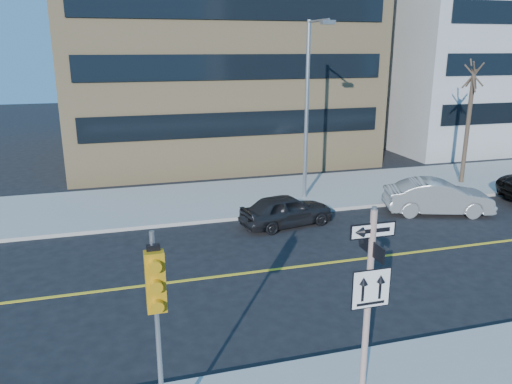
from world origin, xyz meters
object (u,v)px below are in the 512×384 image
object	(u,v)px
streetlight_a	(309,100)
street_tree_west	(473,78)
sign_pole	(369,295)
parked_car_b	(438,197)
traffic_signal	(156,298)
parked_car_a	(286,210)

from	to	relation	value
streetlight_a	street_tree_west	world-z (taller)	streetlight_a
sign_pole	parked_car_b	xyz separation A→B (m)	(8.85, 10.04, -1.69)
sign_pole	street_tree_west	world-z (taller)	street_tree_west
traffic_signal	parked_car_a	distance (m)	12.38
sign_pole	parked_car_a	world-z (taller)	sign_pole
sign_pole	traffic_signal	xyz separation A→B (m)	(-4.00, -0.15, 0.59)
sign_pole	traffic_signal	bearing A→B (deg)	-177.89
parked_car_b	street_tree_west	size ratio (longest dim) A/B	0.71
parked_car_a	streetlight_a	size ratio (longest dim) A/B	0.48
parked_car_a	street_tree_west	world-z (taller)	street_tree_west
traffic_signal	street_tree_west	distance (m)	22.14
traffic_signal	parked_car_b	xyz separation A→B (m)	(12.85, 10.19, -2.28)
traffic_signal	parked_car_b	world-z (taller)	traffic_signal
sign_pole	streetlight_a	size ratio (longest dim) A/B	0.51
parked_car_b	streetlight_a	distance (m)	7.07
traffic_signal	parked_car_b	bearing A→B (deg)	38.42
parked_car_a	streetlight_a	world-z (taller)	streetlight_a
parked_car_b	streetlight_a	bearing A→B (deg)	73.98
traffic_signal	parked_car_b	size ratio (longest dim) A/B	0.89
sign_pole	streetlight_a	distance (m)	14.05
parked_car_a	sign_pole	bearing A→B (deg)	158.50
traffic_signal	street_tree_west	bearing A→B (deg)	39.39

